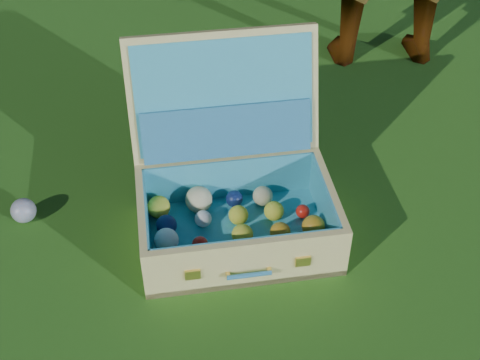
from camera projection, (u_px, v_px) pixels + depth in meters
name	position (u px, v px, depth m)	size (l,w,h in m)	color
ground	(273.00, 243.00, 1.84)	(60.00, 60.00, 0.00)	#215114
stray_ball	(23.00, 211.00, 1.88)	(0.07, 0.07, 0.07)	teal
suitcase	(232.00, 182.00, 1.82)	(0.63, 0.60, 0.49)	#DDCA77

